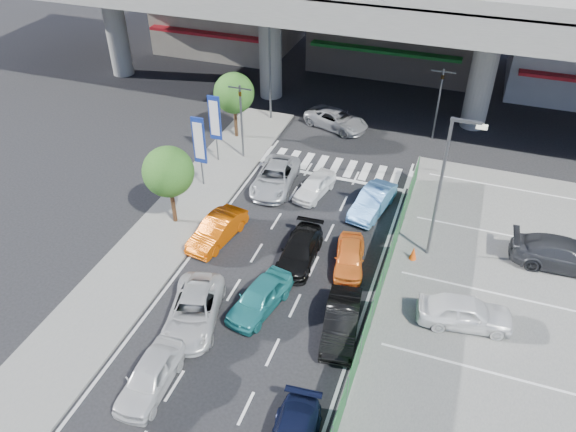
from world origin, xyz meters
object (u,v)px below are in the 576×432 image
at_px(van_white_back_left, 150,376).
at_px(parked_sedan_white, 465,312).
at_px(sedan_white_mid_left, 194,311).
at_px(traffic_light_left, 241,104).
at_px(taxi_orange_left, 217,230).
at_px(street_lamp_right, 445,179).
at_px(tree_near, 168,172).
at_px(crossing_wagon_silver, 336,120).
at_px(parked_sedan_dgrey, 564,254).
at_px(traffic_light_right, 441,87).
at_px(traffic_cone, 413,253).
at_px(sedan_white_front_mid, 315,186).
at_px(signboard_near, 199,142).
at_px(taxi_teal_mid, 260,297).
at_px(street_lamp_left, 272,59).
at_px(wagon_silver_front_left, 275,177).
at_px(tree_far, 234,93).
at_px(kei_truck_front_right, 373,202).
at_px(signboard_far, 215,120).
at_px(sedan_black_mid, 300,250).
at_px(hatch_black_mid_right, 341,322).
at_px(taxi_orange_right, 350,257).

xyz_separation_m(van_white_back_left, parked_sedan_white, (11.69, 7.79, 0.11)).
bearing_deg(sedan_white_mid_left, parked_sedan_white, 3.76).
height_order(traffic_light_left, taxi_orange_left, traffic_light_left).
distance_m(street_lamp_right, tree_near, 14.38).
xyz_separation_m(crossing_wagon_silver, parked_sedan_dgrey, (15.07, -11.04, 0.15)).
height_order(traffic_light_right, traffic_cone, traffic_light_right).
distance_m(traffic_light_right, parked_sedan_dgrey, 14.61).
distance_m(taxi_orange_left, sedan_white_front_mid, 7.07).
bearing_deg(street_lamp_right, signboard_near, 172.10).
bearing_deg(taxi_teal_mid, crossing_wagon_silver, 106.46).
xyz_separation_m(van_white_back_left, taxi_orange_left, (-1.58, 9.67, 0.00)).
relative_size(street_lamp_left, wagon_silver_front_left, 1.61).
relative_size(tree_far, sedan_white_mid_left, 0.99).
distance_m(street_lamp_right, parked_sedan_dgrey, 7.67).
bearing_deg(kei_truck_front_right, signboard_far, -179.90).
relative_size(sedan_white_mid_left, kei_truck_front_right, 1.16).
height_order(taxi_teal_mid, parked_sedan_white, parked_sedan_white).
xyz_separation_m(tree_far, sedan_black_mid, (8.55, -11.24, -2.76)).
bearing_deg(hatch_black_mid_right, traffic_cone, 61.99).
bearing_deg(tree_near, signboard_far, 94.90).
distance_m(tree_near, sedan_white_front_mid, 8.99).
relative_size(traffic_light_left, signboard_far, 1.11).
xyz_separation_m(tree_far, taxi_orange_left, (3.79, -11.17, -2.70)).
distance_m(tree_near, parked_sedan_dgrey, 21.03).
bearing_deg(sedan_white_mid_left, tree_near, 110.27).
distance_m(signboard_near, parked_sedan_white, 17.85).
height_order(traffic_light_right, sedan_white_mid_left, traffic_light_right).
distance_m(taxi_teal_mid, sedan_white_front_mid, 10.08).
relative_size(taxi_teal_mid, parked_sedan_white, 0.94).
xyz_separation_m(kei_truck_front_right, parked_sedan_white, (5.89, -7.36, 0.11)).
relative_size(signboard_far, sedan_black_mid, 1.09).
distance_m(wagon_silver_front_left, parked_sedan_dgrey, 16.67).
xyz_separation_m(tree_near, crossing_wagon_silver, (5.55, 14.29, -2.72)).
bearing_deg(tree_far, wagon_silver_front_left, -46.40).
height_order(signboard_near, sedan_white_front_mid, signboard_near).
height_order(taxi_orange_right, sedan_white_front_mid, taxi_orange_right).
height_order(traffic_light_left, parked_sedan_dgrey, traffic_light_left).
xyz_separation_m(signboard_far, taxi_orange_left, (3.59, -7.66, -2.38)).
distance_m(signboard_near, taxi_orange_left, 6.13).
height_order(street_lamp_left, sedan_white_mid_left, street_lamp_left).
relative_size(hatch_black_mid_right, parked_sedan_white, 0.98).
bearing_deg(street_lamp_right, taxi_orange_left, -166.59).
bearing_deg(tree_far, taxi_orange_right, -44.30).
relative_size(traffic_light_left, traffic_cone, 6.76).
bearing_deg(van_white_back_left, signboard_near, 106.08).
bearing_deg(kei_truck_front_right, traffic_cone, -38.79).
height_order(traffic_light_right, kei_truck_front_right, traffic_light_right).
relative_size(taxi_orange_left, sedan_black_mid, 0.96).
distance_m(tree_near, kei_truck_front_right, 11.74).
relative_size(taxi_orange_left, parked_sedan_dgrey, 0.80).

